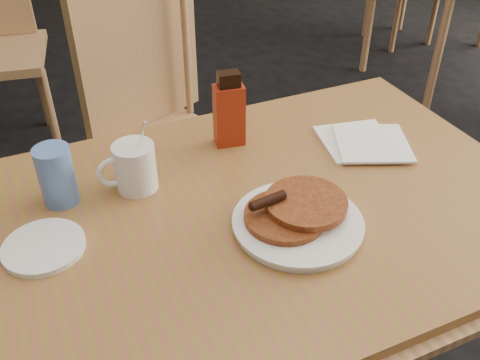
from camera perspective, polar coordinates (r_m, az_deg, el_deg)
name	(u,v)px	position (r m, az deg, el deg)	size (l,w,h in m)	color
main_table	(256,220)	(1.13, 1.73, -4.32)	(1.24, 0.84, 0.75)	brown
chair_main_far	(153,110)	(1.77, -9.26, 7.34)	(0.59, 0.60, 1.00)	tan
pancake_plate	(297,218)	(1.05, 6.06, -4.09)	(0.26, 0.26, 0.07)	white
coffee_mug	(134,167)	(1.14, -11.27, 1.42)	(0.13, 0.09, 0.16)	white
syrup_bottle	(229,112)	(1.26, -1.17, 7.30)	(0.08, 0.06, 0.18)	maroon
napkin_stack	(365,142)	(1.32, 13.14, 3.97)	(0.23, 0.24, 0.01)	white
blue_tumbler	(57,176)	(1.14, -18.98, 0.44)	(0.07, 0.07, 0.13)	#527AC1
side_saucer	(44,247)	(1.06, -20.21, -6.71)	(0.15, 0.15, 0.01)	white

